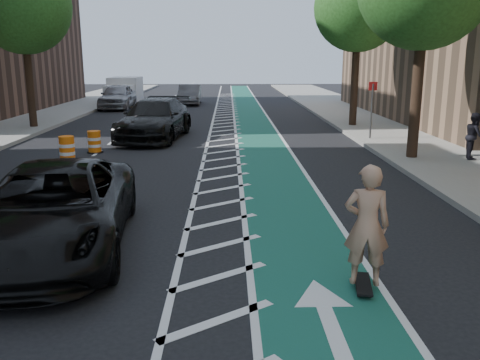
{
  "coord_description": "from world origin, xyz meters",
  "views": [
    {
      "loc": [
        1.66,
        -8.96,
        3.44
      ],
      "look_at": [
        1.89,
        0.71,
        1.1
      ],
      "focal_mm": 38.0,
      "sensor_mm": 36.0,
      "label": 1
    }
  ],
  "objects_px": {
    "suv_far": "(155,119)",
    "barrel_a": "(67,150)",
    "skateboarder": "(367,225)",
    "suv_near": "(53,209)"
  },
  "relations": [
    {
      "from": "suv_far",
      "to": "barrel_a",
      "type": "xyz_separation_m",
      "value": [
        -2.29,
        -4.94,
        -0.44
      ]
    },
    {
      "from": "barrel_a",
      "to": "suv_far",
      "type": "bearing_deg",
      "value": 65.18
    },
    {
      "from": "skateboarder",
      "to": "barrel_a",
      "type": "xyz_separation_m",
      "value": [
        -7.5,
        9.97,
        -0.62
      ]
    },
    {
      "from": "suv_near",
      "to": "skateboarder",
      "type": "bearing_deg",
      "value": -24.88
    },
    {
      "from": "skateboarder",
      "to": "suv_near",
      "type": "height_order",
      "value": "skateboarder"
    },
    {
      "from": "skateboarder",
      "to": "barrel_a",
      "type": "bearing_deg",
      "value": -42.65
    },
    {
      "from": "suv_near",
      "to": "barrel_a",
      "type": "bearing_deg",
      "value": 99.42
    },
    {
      "from": "suv_near",
      "to": "suv_far",
      "type": "distance_m",
      "value": 13.14
    },
    {
      "from": "barrel_a",
      "to": "skateboarder",
      "type": "bearing_deg",
      "value": -53.04
    },
    {
      "from": "skateboarder",
      "to": "suv_near",
      "type": "xyz_separation_m",
      "value": [
        -5.21,
        1.77,
        -0.25
      ]
    }
  ]
}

